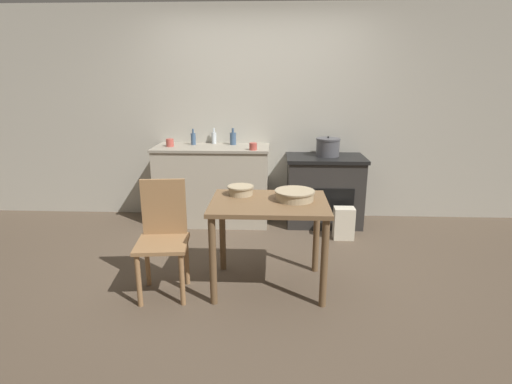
{
  "coord_description": "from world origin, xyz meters",
  "views": [
    {
      "loc": [
        0.17,
        -3.38,
        1.71
      ],
      "look_at": [
        0.0,
        0.48,
        0.61
      ],
      "focal_mm": 28.0,
      "sensor_mm": 36.0,
      "label": 1
    }
  ],
  "objects": [
    {
      "name": "stove",
      "position": [
        0.78,
        1.27,
        0.42
      ],
      "size": [
        0.91,
        0.6,
        0.83
      ],
      "color": "#2D2B28",
      "rests_on": "ground_plane"
    },
    {
      "name": "work_table",
      "position": [
        0.14,
        -0.31,
        0.63
      ],
      "size": [
        0.94,
        0.69,
        0.76
      ],
      "color": "brown",
      "rests_on": "ground_plane"
    },
    {
      "name": "wall_back",
      "position": [
        0.0,
        1.58,
        1.27
      ],
      "size": [
        8.0,
        0.07,
        2.55
      ],
      "color": "#B2AD9E",
      "rests_on": "ground_plane"
    },
    {
      "name": "chair",
      "position": [
        -0.71,
        -0.42,
        0.5
      ],
      "size": [
        0.44,
        0.44,
        0.93
      ],
      "rotation": [
        0.0,
        0.0,
        0.1
      ],
      "color": "#997047",
      "rests_on": "ground_plane"
    },
    {
      "name": "mixing_bowl_small",
      "position": [
        0.35,
        -0.26,
        0.8
      ],
      "size": [
        0.33,
        0.33,
        0.08
      ],
      "color": "tan",
      "rests_on": "work_table"
    },
    {
      "name": "mixing_bowl_large",
      "position": [
        -0.1,
        -0.13,
        0.8
      ],
      "size": [
        0.22,
        0.22,
        0.08
      ],
      "color": "tan",
      "rests_on": "work_table"
    },
    {
      "name": "ground_plane",
      "position": [
        0.0,
        0.0,
        0.0
      ],
      "size": [
        14.0,
        14.0,
        0.0
      ],
      "primitive_type": "plane",
      "color": "brown"
    },
    {
      "name": "cup_center_left",
      "position": [
        -0.06,
        1.05,
        0.97
      ],
      "size": [
        0.09,
        0.09,
        0.08
      ],
      "primitive_type": "cylinder",
      "color": "#B74C42",
      "rests_on": "counter_cabinet"
    },
    {
      "name": "counter_cabinet",
      "position": [
        -0.56,
        1.26,
        0.47
      ],
      "size": [
        1.36,
        0.6,
        0.93
      ],
      "color": "#B2A893",
      "rests_on": "ground_plane"
    },
    {
      "name": "bottle_far_left",
      "position": [
        -0.8,
        1.39,
        1.01
      ],
      "size": [
        0.06,
        0.06,
        0.19
      ],
      "color": "#3D5675",
      "rests_on": "counter_cabinet"
    },
    {
      "name": "stock_pot",
      "position": [
        0.81,
        1.31,
        0.93
      ],
      "size": [
        0.28,
        0.28,
        0.23
      ],
      "color": "#4C4C51",
      "rests_on": "stove"
    },
    {
      "name": "bottle_mid_left",
      "position": [
        -0.56,
        1.49,
        1.01
      ],
      "size": [
        0.06,
        0.06,
        0.19
      ],
      "color": "silver",
      "rests_on": "counter_cabinet"
    },
    {
      "name": "bottle_left",
      "position": [
        -0.32,
        1.41,
        1.01
      ],
      "size": [
        0.07,
        0.07,
        0.2
      ],
      "color": "#3D5675",
      "rests_on": "counter_cabinet"
    },
    {
      "name": "flour_sack",
      "position": [
        0.95,
        0.78,
        0.18
      ],
      "size": [
        0.22,
        0.15,
        0.36
      ],
      "primitive_type": "cube",
      "color": "beige",
      "rests_on": "ground_plane"
    },
    {
      "name": "cup_center",
      "position": [
        -1.05,
        1.24,
        0.98
      ],
      "size": [
        0.09,
        0.09,
        0.09
      ],
      "primitive_type": "cylinder",
      "color": "#B74C42",
      "rests_on": "counter_cabinet"
    }
  ]
}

